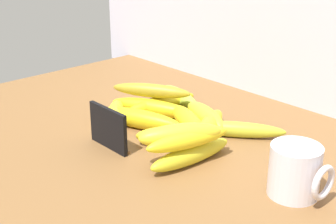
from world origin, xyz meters
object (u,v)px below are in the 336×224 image
at_px(banana_13, 188,140).
at_px(banana_2, 207,129).
at_px(banana_0, 139,119).
at_px(banana_10, 152,108).
at_px(banana_7, 115,116).
at_px(banana_9, 235,129).
at_px(banana_8, 188,121).
at_px(banana_12, 181,135).
at_px(banana_1, 162,103).
at_px(banana_5, 205,116).
at_px(banana_4, 178,135).
at_px(banana_11, 151,91).
at_px(banana_6, 179,97).
at_px(coffee_mug, 296,171).
at_px(chalkboard_sign, 109,130).
at_px(banana_3, 191,154).

bearing_deg(banana_13, banana_2, 117.18).
bearing_deg(banana_0, banana_10, 116.63).
height_order(banana_7, banana_9, banana_7).
bearing_deg(banana_10, banana_8, 2.34).
height_order(banana_0, banana_12, banana_12).
distance_m(banana_9, banana_13, 0.17).
relative_size(banana_1, banana_5, 1.26).
bearing_deg(banana_10, banana_0, -63.37).
bearing_deg(banana_4, banana_11, 156.44).
bearing_deg(banana_4, banana_10, 157.90).
relative_size(banana_1, banana_6, 1.19).
relative_size(banana_5, banana_7, 0.91).
xyz_separation_m(banana_8, banana_11, (-0.13, 0.01, 0.03)).
xyz_separation_m(banana_0, banana_6, (-0.04, 0.16, -0.00)).
bearing_deg(banana_6, coffee_mug, -19.34).
distance_m(coffee_mug, banana_4, 0.27).
xyz_separation_m(banana_10, banana_13, (0.23, -0.11, 0.03)).
distance_m(banana_1, banana_10, 0.04).
relative_size(banana_4, banana_11, 0.91).
xyz_separation_m(banana_7, banana_13, (0.25, -0.02, 0.03)).
bearing_deg(banana_13, banana_12, -170.43).
distance_m(banana_2, banana_7, 0.21).
distance_m(banana_10, banana_11, 0.04).
height_order(banana_11, banana_12, banana_12).
distance_m(chalkboard_sign, banana_13, 0.17).
bearing_deg(banana_2, banana_12, -69.95).
xyz_separation_m(banana_1, banana_5, (0.13, 0.01, 0.00)).
bearing_deg(banana_0, banana_7, -153.68).
distance_m(banana_1, banana_12, 0.27).
height_order(banana_6, banana_7, banana_7).
distance_m(banana_4, banana_12, 0.09).
height_order(banana_12, banana_13, banana_12).
bearing_deg(banana_2, chalkboard_sign, -119.51).
relative_size(banana_4, banana_6, 1.06).
distance_m(chalkboard_sign, banana_5, 0.23).
xyz_separation_m(coffee_mug, banana_3, (-0.19, -0.05, -0.03)).
height_order(banana_4, banana_7, banana_4).
distance_m(banana_3, banana_10, 0.25).
relative_size(banana_1, banana_3, 1.03).
bearing_deg(banana_10, banana_9, 14.07).
distance_m(chalkboard_sign, coffee_mug, 0.37).
distance_m(banana_4, banana_13, 0.10).
distance_m(coffee_mug, banana_12, 0.21).
height_order(banana_3, banana_8, banana_8).
height_order(chalkboard_sign, banana_12, chalkboard_sign).
distance_m(banana_5, banana_7, 0.20).
relative_size(coffee_mug, banana_10, 0.48).
distance_m(banana_6, banana_13, 0.32).
xyz_separation_m(banana_2, banana_11, (-0.18, 0.01, 0.03)).
height_order(banana_0, banana_7, banana_0).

